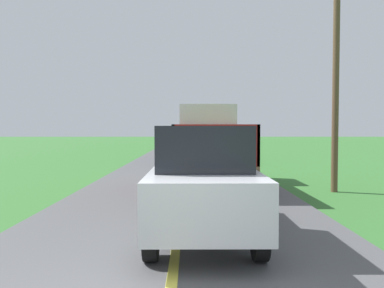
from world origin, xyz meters
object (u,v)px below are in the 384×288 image
(utility_pole_roadside, at_px, (336,55))
(following_car, at_px, (203,180))
(banana_truck_far, at_px, (196,137))
(banana_truck_near, at_px, (209,143))

(utility_pole_roadside, distance_m, following_car, 7.34)
(utility_pole_roadside, bearing_deg, banana_truck_far, 108.91)
(utility_pole_roadside, bearing_deg, banana_truck_near, 154.48)
(utility_pole_roadside, bearing_deg, following_car, -130.43)
(banana_truck_near, distance_m, utility_pole_roadside, 5.08)
(banana_truck_far, bearing_deg, banana_truck_near, -88.51)
(banana_truck_near, distance_m, following_car, 6.89)
(following_car, bearing_deg, utility_pole_roadside, 49.57)
(banana_truck_far, relative_size, following_car, 1.42)
(utility_pole_roadside, height_order, following_car, utility_pole_roadside)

